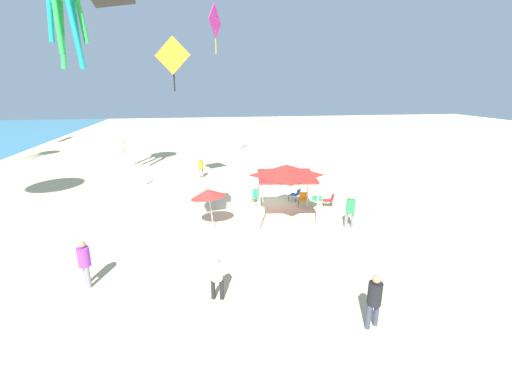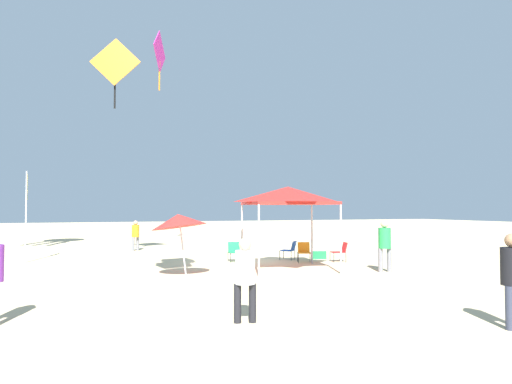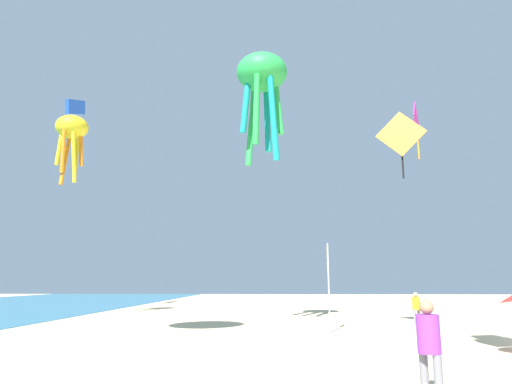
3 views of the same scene
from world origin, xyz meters
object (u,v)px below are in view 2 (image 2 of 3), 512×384
(canopy_tent, at_px, (288,196))
(person_kite_handler, at_px, (245,273))
(kite_diamond_magenta, at_px, (160,54))
(person_near_umbrella, at_px, (385,241))
(person_watching_sky, at_px, (136,233))
(folding_chair_near_cooler, at_px, (290,249))
(folding_chair_left_of_tent, at_px, (235,250))
(banner_flag, at_px, (26,207))
(kite_diamond_orange, at_px, (115,64))
(beach_umbrella, at_px, (179,221))
(folding_chair_right_of_tent, at_px, (341,250))
(folding_chair_facing_ocean, at_px, (304,251))
(cooler_box, at_px, (319,254))

(canopy_tent, bearing_deg, person_kite_handler, 149.54)
(kite_diamond_magenta, bearing_deg, person_near_umbrella, 45.18)
(person_near_umbrella, relative_size, person_watching_sky, 1.14)
(folding_chair_near_cooler, xyz_separation_m, folding_chair_left_of_tent, (0.16, 2.48, 0.00))
(folding_chair_left_of_tent, distance_m, person_watching_sky, 7.43)
(folding_chair_left_of_tent, xyz_separation_m, banner_flag, (2.75, 8.24, 1.81))
(person_kite_handler, relative_size, kite_diamond_orange, 0.52)
(beach_umbrella, height_order, person_kite_handler, beach_umbrella)
(folding_chair_right_of_tent, height_order, kite_diamond_magenta, kite_diamond_magenta)
(folding_chair_right_of_tent, bearing_deg, beach_umbrella, -62.49)
(folding_chair_facing_ocean, distance_m, person_kite_handler, 10.46)
(beach_umbrella, bearing_deg, canopy_tent, -82.39)
(beach_umbrella, bearing_deg, folding_chair_near_cooler, -58.30)
(folding_chair_right_of_tent, distance_m, folding_chair_facing_ocean, 1.56)
(banner_flag, xyz_separation_m, kite_diamond_orange, (-0.13, -3.48, 6.37))
(person_near_umbrella, bearing_deg, kite_diamond_magenta, 126.25)
(canopy_tent, bearing_deg, kite_diamond_orange, 46.01)
(folding_chair_near_cooler, bearing_deg, folding_chair_right_of_tent, 93.06)
(folding_chair_near_cooler, bearing_deg, canopy_tent, 16.89)
(canopy_tent, distance_m, cooler_box, 4.66)
(folding_chair_facing_ocean, bearing_deg, beach_umbrella, -135.84)
(person_kite_handler, bearing_deg, kite_diamond_orange, 110.83)
(folding_chair_facing_ocean, bearing_deg, kite_diamond_orange, 174.28)
(cooler_box, relative_size, person_near_umbrella, 0.40)
(folding_chair_near_cooler, bearing_deg, kite_diamond_orange, -68.44)
(folding_chair_left_of_tent, xyz_separation_m, kite_diamond_orange, (2.63, 4.76, 8.18))
(cooler_box, bearing_deg, folding_chair_right_of_tent, -166.68)
(folding_chair_right_of_tent, bearing_deg, person_watching_sky, -125.08)
(folding_chair_right_of_tent, distance_m, kite_diamond_magenta, 16.87)
(folding_chair_facing_ocean, distance_m, person_near_umbrella, 3.96)
(folding_chair_right_of_tent, height_order, folding_chair_left_of_tent, same)
(folding_chair_near_cooler, height_order, person_near_umbrella, person_near_umbrella)
(kite_diamond_orange, bearing_deg, person_watching_sky, -100.54)
(folding_chair_near_cooler, relative_size, kite_diamond_orange, 0.25)
(folding_chair_right_of_tent, bearing_deg, kite_diamond_orange, -103.18)
(folding_chair_right_of_tent, relative_size, folding_chair_facing_ocean, 1.00)
(folding_chair_near_cooler, xyz_separation_m, folding_chair_facing_ocean, (-0.99, -0.20, 0.00))
(canopy_tent, bearing_deg, folding_chair_right_of_tent, -64.57)
(beach_umbrella, bearing_deg, person_watching_sky, 1.93)
(beach_umbrella, xyz_separation_m, person_kite_handler, (-6.36, -0.10, -0.87))
(banner_flag, bearing_deg, person_watching_sky, -51.59)
(beach_umbrella, xyz_separation_m, kite_diamond_magenta, (13.12, -1.28, 9.84))
(folding_chair_left_of_tent, height_order, kite_diamond_orange, kite_diamond_orange)
(folding_chair_left_of_tent, bearing_deg, folding_chair_near_cooler, 2.66)
(folding_chair_left_of_tent, bearing_deg, person_kite_handler, -100.30)
(beach_umbrella, height_order, kite_diamond_orange, kite_diamond_orange)
(folding_chair_right_of_tent, xyz_separation_m, banner_flag, (4.32, 12.42, 1.81))
(person_near_umbrella, xyz_separation_m, person_kite_handler, (-5.12, 7.00, -0.09))
(person_watching_sky, bearing_deg, folding_chair_near_cooler, -77.51)
(folding_chair_facing_ocean, distance_m, cooler_box, 1.52)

